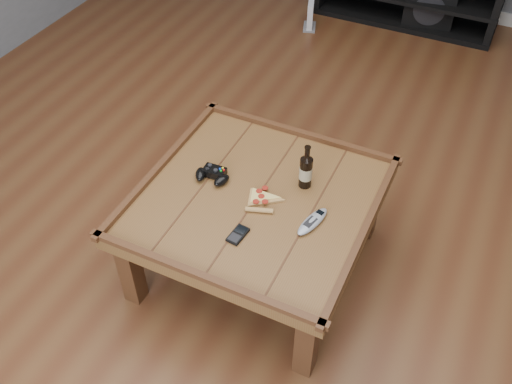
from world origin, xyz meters
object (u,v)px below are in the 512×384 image
at_px(beer_bottle, 306,170).
at_px(pizza_slice, 261,199).
at_px(game_controller, 212,175).
at_px(subwoofer, 431,0).
at_px(remote_control, 312,221).
at_px(coffee_table, 257,207).
at_px(smartphone, 238,235).
at_px(game_console, 310,16).

height_order(beer_bottle, pizza_slice, beer_bottle).
distance_m(game_controller, subwoofer, 2.80).
relative_size(remote_control, subwoofer, 0.47).
relative_size(coffee_table, game_controller, 5.77).
relative_size(beer_bottle, remote_control, 1.10).
bearing_deg(smartphone, coffee_table, 102.25).
height_order(coffee_table, smartphone, coffee_table).
height_order(game_controller, smartphone, game_controller).
bearing_deg(game_controller, subwoofer, 78.75).
relative_size(coffee_table, remote_control, 5.12).
distance_m(coffee_table, subwoofer, 2.79).
xyz_separation_m(game_controller, subwoofer, (0.41, 2.75, -0.29)).
bearing_deg(beer_bottle, remote_control, -60.33).
bearing_deg(game_controller, coffee_table, -8.61).
distance_m(game_controller, smartphone, 0.36).
relative_size(game_controller, subwoofer, 0.42).
height_order(subwoofer, game_console, subwoofer).
bearing_deg(subwoofer, remote_control, -97.33).
bearing_deg(beer_bottle, pizza_slice, -128.02).
distance_m(smartphone, subwoofer, 3.02).
bearing_deg(game_console, subwoofer, 12.68).
relative_size(remote_control, game_console, 0.96).
bearing_deg(game_console, pizza_slice, -92.47).
bearing_deg(pizza_slice, smartphone, -108.67).
relative_size(smartphone, remote_control, 0.54).
xyz_separation_m(coffee_table, beer_bottle, (0.16, 0.16, 0.15)).
bearing_deg(pizza_slice, remote_control, -25.88).
bearing_deg(game_console, game_controller, -98.41).
xyz_separation_m(beer_bottle, game_controller, (-0.39, -0.14, -0.07)).
relative_size(beer_bottle, game_console, 1.06).
relative_size(coffee_table, pizza_slice, 4.22).
bearing_deg(game_console, beer_bottle, -88.00).
bearing_deg(remote_control, subwoofer, 106.38).
distance_m(coffee_table, smartphone, 0.24).
bearing_deg(game_controller, game_console, 97.10).
bearing_deg(coffee_table, subwoofer, 86.37).
bearing_deg(game_controller, pizza_slice, -10.20).
xyz_separation_m(pizza_slice, game_console, (-0.65, 2.30, -0.36)).
bearing_deg(smartphone, beer_bottle, 77.38).
bearing_deg(beer_bottle, subwoofer, 89.64).
height_order(beer_bottle, game_console, beer_bottle).
bearing_deg(smartphone, game_console, 110.64).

